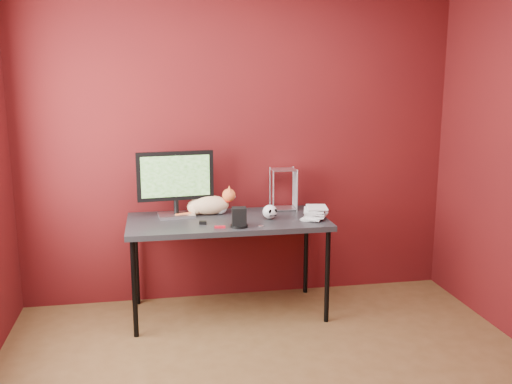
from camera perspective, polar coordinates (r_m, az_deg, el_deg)
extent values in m
cube|color=#480D0F|center=(4.61, -1.68, 5.15)|extent=(3.50, 0.02, 2.60)
cube|color=#480D0F|center=(1.34, 22.09, -12.10)|extent=(3.50, 0.02, 2.60)
cube|color=black|center=(4.32, -2.85, -2.99)|extent=(1.50, 0.70, 0.04)
cylinder|color=black|center=(4.12, -12.07, -9.47)|extent=(0.04, 0.04, 0.71)
cylinder|color=black|center=(4.30, 7.14, -8.39)|extent=(0.04, 0.04, 0.71)
cylinder|color=black|center=(4.68, -11.87, -6.85)|extent=(0.04, 0.04, 0.71)
cylinder|color=black|center=(4.84, 5.02, -6.03)|extent=(0.04, 0.04, 0.71)
cube|color=silver|center=(4.43, -7.96, -2.31)|extent=(0.29, 0.21, 0.02)
cylinder|color=black|center=(4.42, -7.98, -1.45)|extent=(0.04, 0.04, 0.11)
cube|color=black|center=(4.37, -8.07, 1.60)|extent=(0.58, 0.10, 0.37)
cube|color=#1E4E15|center=(4.37, -8.07, 1.60)|extent=(0.52, 0.06, 0.31)
ellipsoid|color=#C47429|center=(4.46, -4.76, -1.30)|extent=(0.33, 0.19, 0.15)
ellipsoid|color=#C47429|center=(4.46, -5.96, -1.49)|extent=(0.16, 0.15, 0.12)
sphere|color=white|center=(4.47, -3.56, -1.56)|extent=(0.10, 0.10, 0.10)
sphere|color=orange|center=(4.45, -2.73, -0.31)|extent=(0.10, 0.10, 0.10)
cone|color=orange|center=(4.41, -2.66, 0.27)|extent=(0.03, 0.03, 0.04)
cone|color=orange|center=(4.46, -2.70, 0.40)|extent=(0.03, 0.03, 0.04)
cylinder|color=red|center=(4.46, -2.91, -0.85)|extent=(0.07, 0.07, 0.01)
cylinder|color=orange|center=(4.43, -7.03, -2.24)|extent=(0.17, 0.08, 0.03)
ellipsoid|color=white|center=(4.31, 1.40, -1.99)|extent=(0.11, 0.11, 0.11)
ellipsoid|color=black|center=(4.25, 1.23, -1.97)|extent=(0.03, 0.02, 0.03)
ellipsoid|color=black|center=(4.26, 1.82, -1.95)|extent=(0.03, 0.02, 0.03)
cube|color=black|center=(4.26, 1.53, -2.38)|extent=(0.06, 0.02, 0.01)
cylinder|color=black|center=(4.09, -1.69, -3.40)|extent=(0.12, 0.12, 0.02)
cube|color=black|center=(4.07, -1.70, -2.43)|extent=(0.11, 0.10, 0.12)
imported|color=beige|center=(4.35, 4.94, -1.29)|extent=(0.24, 0.25, 0.20)
imported|color=beige|center=(4.31, 4.99, 1.32)|extent=(0.22, 0.25, 0.20)
imported|color=beige|center=(4.27, 5.04, 3.97)|extent=(0.21, 0.24, 0.20)
imported|color=beige|center=(4.25, 5.08, 6.66)|extent=(0.20, 0.23, 0.20)
imported|color=beige|center=(4.24, 5.13, 9.37)|extent=(0.18, 0.22, 0.20)
cylinder|color=silver|center=(4.50, 1.79, 0.07)|extent=(0.01, 0.01, 0.34)
cylinder|color=silver|center=(4.55, 4.18, 0.16)|extent=(0.01, 0.01, 0.34)
cylinder|color=silver|center=(4.66, 1.38, 0.46)|extent=(0.01, 0.01, 0.34)
cylinder|color=silver|center=(4.70, 3.70, 0.54)|extent=(0.01, 0.01, 0.34)
cube|color=silver|center=(4.63, 2.75, -1.61)|extent=(0.20, 0.17, 0.01)
cube|color=silver|center=(4.57, 2.78, 2.26)|extent=(0.20, 0.17, 0.01)
cube|color=#B30D1C|center=(4.07, -3.63, -3.51)|extent=(0.08, 0.03, 0.02)
cube|color=black|center=(4.18, -5.34, -3.06)|extent=(0.06, 0.04, 0.02)
cylinder|color=silver|center=(4.11, 0.49, -3.42)|extent=(0.04, 0.04, 0.00)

